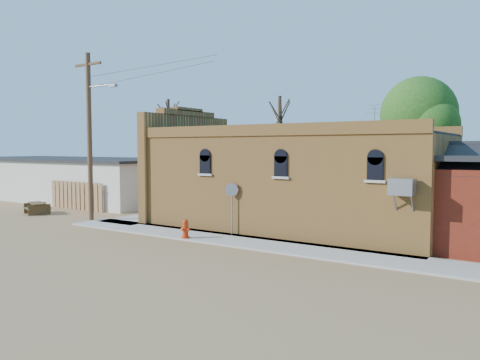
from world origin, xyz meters
The scene contains 14 objects.
ground centered at (0.00, 0.00, 0.00)m, with size 120.00×120.00×0.00m, color olive.
sidewalk_south centered at (1.50, 0.90, 0.04)m, with size 19.00×2.20×0.08m, color #9E9991.
sidewalk_west centered at (-6.30, 6.00, 0.04)m, with size 2.60×10.00×0.08m, color #9E9991.
brick_bar centered at (1.64, 5.49, 2.34)m, with size 16.40×7.97×6.30m.
storage_building centered at (-19.00, 8.00, 1.60)m, with size 20.40×8.40×3.17m.
wood_fence centered at (-12.80, 3.80, 0.90)m, with size 5.20×0.10×1.80m, color brown, non-canonical shape.
utility_pole centered at (-8.14, 1.20, 4.77)m, with size 3.12×0.26×9.00m.
tree_bare_near centered at (-3.00, 13.00, 5.96)m, with size 2.80×2.80×7.65m.
tree_bare_far centered at (-14.00, 14.00, 6.36)m, with size 2.80×2.80×8.16m.
tree_leafy centered at (6.00, 13.50, 5.93)m, with size 4.40×4.40×8.15m.
fire_hydrant centered at (-0.59, 0.00, 0.48)m, with size 0.48×0.46×0.82m.
stop_sign centered at (0.62, 1.80, 1.88)m, with size 0.61×0.27×2.35m.
trash_barrel centered at (-7.30, 5.24, 0.44)m, with size 0.47×0.47×0.73m, color navy.
picnic_table centered at (-13.17, 1.25, 0.44)m, with size 1.96×1.73×0.68m.
Camera 1 is at (12.30, -15.47, 4.00)m, focal length 35.00 mm.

